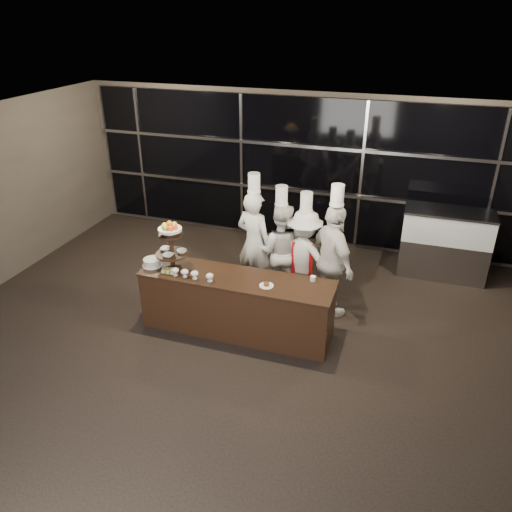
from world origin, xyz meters
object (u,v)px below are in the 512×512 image
(chef_a, at_px, (254,242))
(display_case, at_px, (445,240))
(chef_c, at_px, (304,256))
(buffet_counter, at_px, (237,304))
(chef_b, at_px, (280,250))
(display_stand, at_px, (171,242))
(layer_cake, at_px, (152,262))
(chef_d, at_px, (332,261))

(chef_a, bearing_deg, display_case, 28.00)
(chef_c, bearing_deg, chef_a, -179.04)
(buffet_counter, distance_m, display_case, 4.04)
(buffet_counter, height_order, chef_b, chef_b)
(display_stand, height_order, display_case, display_stand)
(chef_b, bearing_deg, display_case, 30.95)
(layer_cake, xyz_separation_m, chef_b, (1.62, 1.30, -0.15))
(chef_d, bearing_deg, chef_a, 167.51)
(buffet_counter, height_order, chef_c, chef_c)
(chef_a, xyz_separation_m, chef_d, (1.35, -0.30, 0.02))
(chef_b, xyz_separation_m, chef_d, (0.92, -0.35, 0.11))
(display_case, distance_m, chef_d, 2.55)
(chef_b, height_order, chef_c, chef_b)
(display_stand, xyz_separation_m, chef_c, (1.71, 1.21, -0.54))
(buffet_counter, bearing_deg, chef_c, 59.70)
(buffet_counter, bearing_deg, chef_b, 76.37)
(chef_a, xyz_separation_m, chef_b, (0.43, 0.05, -0.10))
(buffet_counter, bearing_deg, layer_cake, -177.82)
(display_case, relative_size, chef_b, 0.79)
(buffet_counter, height_order, chef_a, chef_a)
(chef_c, relative_size, chef_d, 0.87)
(layer_cake, bearing_deg, chef_b, 38.82)
(chef_a, distance_m, chef_b, 0.45)
(layer_cake, distance_m, chef_a, 1.73)
(chef_a, relative_size, chef_d, 0.97)
(chef_b, bearing_deg, chef_d, -21.04)
(display_case, xyz_separation_m, chef_d, (-1.68, -1.91, 0.25))
(layer_cake, bearing_deg, chef_d, 20.56)
(layer_cake, xyz_separation_m, display_case, (4.21, 2.86, -0.29))
(display_case, distance_m, chef_c, 2.71)
(display_case, height_order, chef_c, chef_c)
(display_stand, relative_size, chef_d, 0.35)
(layer_cake, distance_m, chef_b, 2.09)
(buffet_counter, relative_size, chef_d, 1.32)
(buffet_counter, relative_size, display_stand, 3.81)
(layer_cake, height_order, display_case, display_case)
(buffet_counter, xyz_separation_m, chef_c, (0.71, 1.21, 0.33))
(display_stand, relative_size, display_case, 0.49)
(chef_a, distance_m, chef_d, 1.38)
(display_stand, distance_m, chef_a, 1.54)
(chef_c, bearing_deg, buffet_counter, -120.30)
(display_case, distance_m, chef_b, 3.03)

